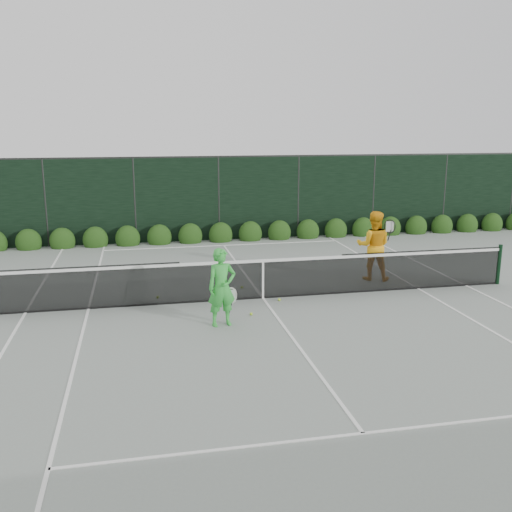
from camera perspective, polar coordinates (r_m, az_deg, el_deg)
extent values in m
plane|color=gray|center=(13.96, 0.70, -4.25)|extent=(80.00, 80.00, 0.00)
cylinder|color=black|center=(16.39, 23.12, -0.78)|extent=(0.10, 0.10, 1.07)
cube|color=black|center=(13.58, -16.90, -3.09)|extent=(4.40, 0.01, 1.02)
cube|color=black|center=(13.83, 0.70, -2.35)|extent=(4.00, 0.01, 0.96)
cube|color=black|center=(15.26, 16.30, -1.31)|extent=(4.40, 0.01, 1.02)
cube|color=white|center=(13.71, 0.71, -0.48)|extent=(12.80, 0.03, 0.07)
cube|color=black|center=(13.95, 0.70, -4.17)|extent=(12.80, 0.02, 0.04)
cube|color=white|center=(13.83, 0.70, -2.44)|extent=(0.05, 0.03, 0.91)
imported|color=green|center=(11.92, -3.44, -3.15)|extent=(0.66, 0.49, 1.66)
torus|color=beige|center=(12.11, -2.56, -4.02)|extent=(0.30, 0.11, 0.30)
cylinder|color=black|center=(12.18, -2.55, -5.09)|extent=(0.10, 0.03, 0.30)
imported|color=#FFAF15|center=(15.74, 11.68, 1.01)|extent=(1.12, 1.01, 1.89)
torus|color=black|center=(15.61, 13.24, 2.89)|extent=(0.27, 0.17, 0.30)
cylinder|color=black|center=(15.65, 13.19, 2.03)|extent=(0.10, 0.03, 0.30)
cube|color=white|center=(13.90, -22.06, -5.28)|extent=(0.06, 23.77, 0.01)
cube|color=white|center=(16.02, 20.26, -2.79)|extent=(0.06, 23.77, 0.01)
cube|color=white|center=(13.71, -16.41, -5.09)|extent=(0.06, 23.77, 0.01)
cube|color=white|center=(15.34, 15.90, -3.14)|extent=(0.06, 23.77, 0.01)
cube|color=white|center=(25.41, -5.09, 3.57)|extent=(11.03, 0.06, 0.01)
cube|color=white|center=(20.06, -3.24, 1.07)|extent=(8.23, 0.06, 0.01)
cube|color=white|center=(8.31, 10.66, -17.03)|extent=(8.23, 0.06, 0.01)
cube|color=white|center=(13.96, 0.70, -4.23)|extent=(0.06, 12.80, 0.01)
cube|color=black|center=(20.89, -3.74, 5.70)|extent=(32.00, 0.06, 3.00)
cube|color=#262826|center=(20.75, -3.80, 9.89)|extent=(32.00, 0.06, 0.06)
cylinder|color=#262826|center=(20.92, -20.30, 4.93)|extent=(0.08, 0.08, 3.00)
cylinder|color=#262826|center=(20.69, -12.03, 5.37)|extent=(0.08, 0.08, 3.00)
cylinder|color=#262826|center=(20.89, -3.74, 5.70)|extent=(0.08, 0.08, 3.00)
cylinder|color=#262826|center=(21.51, 4.24, 5.90)|extent=(0.08, 0.08, 3.00)
cylinder|color=#262826|center=(22.51, 11.64, 5.98)|extent=(0.08, 0.08, 3.00)
cylinder|color=#262826|center=(23.86, 18.31, 5.98)|extent=(0.08, 0.08, 3.00)
cylinder|color=#262826|center=(25.48, 24.20, 5.90)|extent=(0.08, 0.08, 3.00)
ellipsoid|color=#16370F|center=(20.88, -21.79, 1.27)|extent=(0.86, 0.65, 0.94)
ellipsoid|color=#16370F|center=(20.71, -18.79, 1.42)|extent=(0.86, 0.65, 0.94)
ellipsoid|color=#16370F|center=(20.60, -15.76, 1.57)|extent=(0.86, 0.65, 0.94)
ellipsoid|color=#16370F|center=(20.55, -12.70, 1.71)|extent=(0.86, 0.65, 0.94)
ellipsoid|color=#16370F|center=(20.55, -9.64, 1.85)|extent=(0.86, 0.65, 0.94)
ellipsoid|color=#16370F|center=(20.62, -6.58, 1.98)|extent=(0.86, 0.65, 0.94)
ellipsoid|color=#16370F|center=(20.74, -3.55, 2.11)|extent=(0.86, 0.65, 0.94)
ellipsoid|color=#16370F|center=(20.92, -0.57, 2.23)|extent=(0.86, 0.65, 0.94)
ellipsoid|color=#16370F|center=(21.16, 2.35, 2.34)|extent=(0.86, 0.65, 0.94)
ellipsoid|color=#16370F|center=(21.45, 5.21, 2.44)|extent=(0.86, 0.65, 0.94)
ellipsoid|color=#16370F|center=(21.79, 7.98, 2.54)|extent=(0.86, 0.65, 0.94)
ellipsoid|color=#16370F|center=(22.19, 10.66, 2.62)|extent=(0.86, 0.65, 0.94)
ellipsoid|color=#16370F|center=(22.62, 13.24, 2.70)|extent=(0.86, 0.65, 0.94)
ellipsoid|color=#16370F|center=(23.11, 15.72, 2.77)|extent=(0.86, 0.65, 0.94)
ellipsoid|color=#16370F|center=(23.63, 18.10, 2.83)|extent=(0.86, 0.65, 0.94)
ellipsoid|color=#16370F|center=(24.19, 20.36, 2.88)|extent=(0.86, 0.65, 0.94)
ellipsoid|color=#16370F|center=(24.79, 22.52, 2.93)|extent=(0.86, 0.65, 0.94)
sphere|color=#AFDA30|center=(14.15, -9.81, -4.07)|extent=(0.07, 0.07, 0.07)
sphere|color=#AFDA30|center=(14.09, -3.29, -3.97)|extent=(0.07, 0.07, 0.07)
sphere|color=#AFDA30|center=(13.76, 2.35, -4.38)|extent=(0.07, 0.07, 0.07)
sphere|color=#AFDA30|center=(14.78, -1.44, -3.14)|extent=(0.07, 0.07, 0.07)
sphere|color=#AFDA30|center=(12.74, -0.48, -5.81)|extent=(0.07, 0.07, 0.07)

